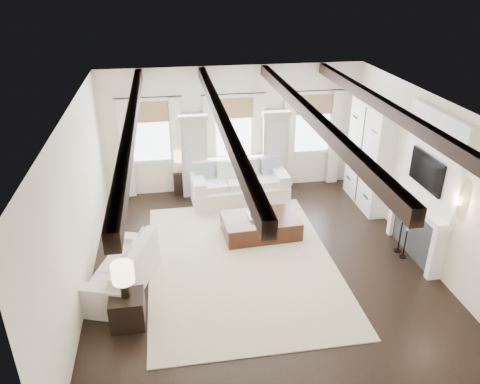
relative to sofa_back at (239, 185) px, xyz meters
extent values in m
plane|color=black|center=(-0.02, -3.02, -0.40)|extent=(7.50, 7.50, 0.00)
cube|color=white|center=(-0.02, 0.73, 1.20)|extent=(6.50, 0.04, 3.20)
cube|color=white|center=(-0.02, -6.77, 1.20)|extent=(6.50, 0.04, 3.20)
cube|color=white|center=(-3.27, -3.02, 1.20)|extent=(0.04, 7.50, 3.20)
cube|color=white|center=(3.23, -3.02, 1.20)|extent=(0.04, 7.50, 3.20)
cube|color=white|center=(-0.02, -3.02, 2.80)|extent=(6.50, 7.50, 0.04)
cube|color=black|center=(-2.22, -3.02, 2.68)|extent=(0.16, 7.40, 0.22)
cube|color=black|center=(-0.77, -3.02, 2.68)|extent=(0.16, 7.40, 0.22)
cube|color=black|center=(0.73, -3.02, 2.68)|extent=(0.16, 7.40, 0.22)
cube|color=black|center=(2.18, -3.02, 2.68)|extent=(0.16, 7.40, 0.22)
cube|color=white|center=(-2.07, 0.70, 1.25)|extent=(0.90, 0.03, 1.45)
cube|color=olive|center=(-2.07, 0.64, 1.78)|extent=(0.94, 0.04, 0.50)
cube|color=white|center=(-2.69, 0.60, 0.87)|extent=(0.28, 0.08, 2.50)
cube|color=white|center=(-1.45, 0.60, 0.87)|extent=(0.28, 0.08, 2.50)
cylinder|color=black|center=(-2.07, 0.59, 2.15)|extent=(1.60, 0.02, 0.02)
cube|color=white|center=(-0.02, 0.70, 1.25)|extent=(0.90, 0.03, 1.45)
cube|color=olive|center=(-0.02, 0.64, 1.78)|extent=(0.94, 0.04, 0.50)
cube|color=white|center=(-0.64, 0.60, 0.87)|extent=(0.28, 0.08, 2.50)
cube|color=white|center=(0.60, 0.60, 0.87)|extent=(0.28, 0.08, 2.50)
cylinder|color=black|center=(-0.02, 0.59, 2.15)|extent=(1.60, 0.02, 0.02)
cube|color=white|center=(2.03, 0.70, 1.25)|extent=(0.90, 0.03, 1.45)
cube|color=olive|center=(2.03, 0.64, 1.78)|extent=(0.94, 0.04, 0.50)
cube|color=white|center=(1.41, 0.60, 0.87)|extent=(0.28, 0.08, 2.50)
cube|color=white|center=(2.65, 0.60, 0.87)|extent=(0.28, 0.08, 2.50)
cylinder|color=black|center=(2.03, 0.59, 2.15)|extent=(1.60, 0.02, 0.02)
cube|color=#ABA698|center=(-1.05, 0.51, 0.60)|extent=(0.64, 0.38, 2.00)
cube|color=#B2B7BA|center=(-1.05, 0.31, 0.75)|extent=(0.48, 0.02, 1.40)
cube|color=#ABA698|center=(-1.05, 0.51, 1.66)|extent=(0.70, 0.42, 0.12)
cube|color=#ABA698|center=(1.00, 0.51, 0.60)|extent=(0.64, 0.38, 2.00)
cube|color=#B2B7BA|center=(1.00, 0.31, 0.75)|extent=(0.48, 0.02, 1.40)
cube|color=#ABA698|center=(1.00, 0.51, 1.66)|extent=(0.70, 0.42, 0.12)
cube|color=#2A2A2D|center=(3.14, -3.02, 0.15)|extent=(0.18, 1.50, 1.10)
cube|color=black|center=(3.11, -3.02, 0.00)|extent=(0.10, 0.90, 0.70)
cube|color=white|center=(3.10, -3.84, 0.15)|extent=(0.26, 0.14, 1.10)
cube|color=white|center=(3.10, -2.20, 0.15)|extent=(0.26, 0.14, 1.10)
cube|color=white|center=(3.07, -3.02, 0.76)|extent=(0.32, 1.90, 0.12)
cube|color=white|center=(3.18, -3.02, 1.70)|extent=(0.10, 1.90, 1.80)
cube|color=black|center=(3.11, -3.02, 1.45)|extent=(0.07, 1.10, 0.64)
cylinder|color=#FFD899|center=(3.13, -4.07, 1.35)|extent=(0.10, 0.10, 0.14)
cube|color=silver|center=(3.03, -0.67, 0.85)|extent=(0.40, 1.70, 2.50)
cube|color=black|center=(2.82, -0.67, 0.85)|extent=(0.01, 0.02, 2.40)
cube|color=beige|center=(-0.39, -2.77, -0.39)|extent=(3.63, 5.01, 0.02)
cube|color=silver|center=(0.00, -0.07, -0.18)|extent=(2.40, 1.19, 0.45)
cube|color=silver|center=(-0.02, 0.33, 0.33)|extent=(2.25, 0.36, 0.56)
cube|color=silver|center=(-1.02, -0.13, 0.19)|extent=(0.34, 1.02, 0.29)
cube|color=silver|center=(1.03, -0.02, 0.19)|extent=(0.34, 1.02, 0.29)
cube|color=silver|center=(-0.64, -0.16, 0.12)|extent=(0.66, 0.70, 0.16)
cube|color=silver|center=(0.01, -0.13, 0.12)|extent=(0.66, 0.70, 0.16)
cube|color=silver|center=(0.66, -0.10, 0.12)|extent=(0.66, 0.70, 0.16)
cube|color=#698FA0|center=(-0.85, 0.10, 0.36)|extent=(0.48, 0.27, 0.49)
cube|color=silver|center=(-0.29, 0.13, 0.36)|extent=(0.48, 0.27, 0.49)
cube|color=#BDB3A3|center=(0.27, 0.16, 0.36)|extent=(0.48, 0.27, 0.49)
cube|color=#698FA0|center=(0.83, 0.19, 0.36)|extent=(0.48, 0.27, 0.49)
cube|color=silver|center=(-2.67, -3.18, -0.22)|extent=(1.40, 2.06, 0.36)
cube|color=silver|center=(-2.36, -3.28, 0.18)|extent=(0.75, 1.77, 0.45)
cube|color=silver|center=(-2.42, -2.39, 0.07)|extent=(0.84, 0.47, 0.23)
cube|color=silver|center=(-2.93, -3.96, 0.07)|extent=(0.84, 0.47, 0.23)
cube|color=silver|center=(-2.55, -2.67, 0.02)|extent=(0.67, 0.65, 0.13)
cube|color=silver|center=(-2.72, -3.16, 0.02)|extent=(0.67, 0.65, 0.13)
cube|color=silver|center=(-2.88, -3.66, 0.02)|extent=(0.67, 0.65, 0.13)
cube|color=#698FA0|center=(-2.30, -2.59, 0.21)|extent=(0.30, 0.42, 0.39)
cube|color=silver|center=(-2.40, -2.91, 0.21)|extent=(0.30, 0.42, 0.39)
cube|color=#BDB3A3|center=(-2.51, -3.23, 0.21)|extent=(0.30, 0.42, 0.39)
cube|color=#698FA0|center=(-2.61, -3.55, 0.21)|extent=(0.30, 0.42, 0.39)
cube|color=silver|center=(-2.72, -3.87, 0.21)|extent=(0.30, 0.42, 0.39)
cube|color=black|center=(0.20, -1.76, -0.19)|extent=(1.67, 1.10, 0.42)
cube|color=white|center=(0.19, -1.69, 0.04)|extent=(0.52, 0.41, 0.04)
cube|color=#262628|center=(0.12, -1.78, 0.08)|extent=(0.27, 0.21, 0.04)
cube|color=beige|center=(0.10, -1.78, 0.12)|extent=(0.23, 0.18, 0.03)
cube|color=black|center=(-2.51, -4.19, -0.13)|extent=(0.55, 0.55, 0.55)
cylinder|color=black|center=(-2.51, -4.19, 0.30)|extent=(0.14, 0.14, 0.30)
cylinder|color=#F9D89E|center=(-2.51, -4.19, 0.60)|extent=(0.36, 0.36, 0.32)
cube|color=black|center=(-1.40, 0.64, -0.11)|extent=(0.40, 0.40, 0.59)
cylinder|color=black|center=(-1.40, 0.64, 0.34)|extent=(0.14, 0.14, 0.30)
cylinder|color=#F9D89E|center=(-1.40, 0.64, 0.65)|extent=(0.36, 0.36, 0.32)
cylinder|color=black|center=(2.88, -3.10, -0.39)|extent=(0.15, 0.15, 0.02)
cylinder|color=black|center=(2.88, -3.10, -0.08)|extent=(0.03, 0.03, 0.64)
cylinder|color=beige|center=(2.88, -3.10, 0.27)|extent=(0.05, 0.05, 0.09)
cylinder|color=black|center=(2.88, -2.87, -0.39)|extent=(0.16, 0.16, 0.02)
cylinder|color=black|center=(2.88, -2.87, -0.05)|extent=(0.03, 0.03, 0.71)
cylinder|color=beige|center=(2.88, -2.87, 0.35)|extent=(0.06, 0.06, 0.10)
camera|label=1|loc=(-1.65, -10.42, 4.93)|focal=35.00mm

